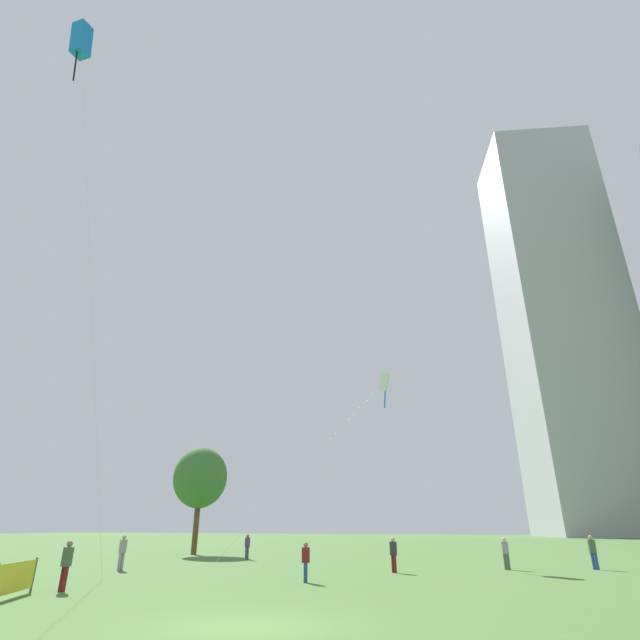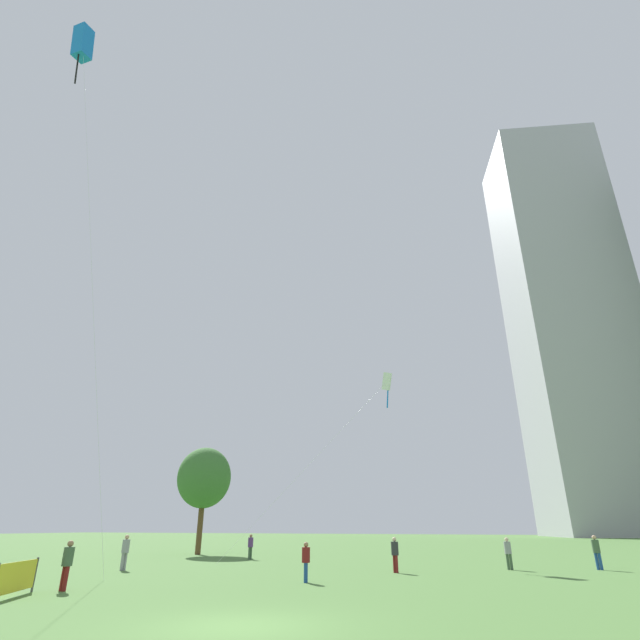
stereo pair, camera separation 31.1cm
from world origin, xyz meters
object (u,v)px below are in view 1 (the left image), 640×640
at_px(person_standing_4, 593,549).
at_px(kite_flying_2, 81,41).
at_px(person_standing_0, 306,559).
at_px(person_standing_3, 247,545).
at_px(person_standing_6, 505,551).
at_px(event_banner, 16,577).
at_px(kite_flying_1, 384,383).
at_px(person_standing_2, 393,552).
at_px(person_standing_5, 67,562).
at_px(distant_highrise_1, 561,317).
at_px(person_standing_1, 123,550).
at_px(park_tree_1, 200,478).

distance_m(person_standing_4, kite_flying_2, 43.68).
relative_size(person_standing_0, person_standing_3, 0.94).
relative_size(person_standing_6, event_banner, 0.59).
distance_m(person_standing_4, kite_flying_1, 16.76).
distance_m(person_standing_2, person_standing_4, 11.40).
relative_size(person_standing_5, kite_flying_1, 0.13).
relative_size(distant_highrise_1, event_banner, 37.73).
distance_m(person_standing_3, distant_highrise_1, 113.46).
distance_m(kite_flying_1, event_banner, 26.50).
bearing_deg(person_standing_4, person_standing_0, 65.36).
height_order(person_standing_3, person_standing_4, person_standing_4).
bearing_deg(kite_flying_1, person_standing_1, -134.26).
bearing_deg(person_standing_1, kite_flying_2, 176.39).
height_order(person_standing_1, distant_highrise_1, distant_highrise_1).
xyz_separation_m(person_standing_2, kite_flying_2, (-16.39, -11.60, 30.35)).
bearing_deg(person_standing_0, person_standing_4, -60.33).
height_order(person_standing_1, person_standing_6, person_standing_1).
bearing_deg(person_standing_5, person_standing_1, 129.98).
height_order(person_standing_2, person_standing_3, person_standing_2).
bearing_deg(person_standing_5, distant_highrise_1, 85.14).
bearing_deg(person_standing_3, distant_highrise_1, -5.68).
xyz_separation_m(kite_flying_2, event_banner, (6.35, -1.89, -30.71)).
bearing_deg(park_tree_1, person_standing_2, -30.58).
distance_m(person_standing_2, person_standing_6, 6.69).
height_order(person_standing_0, park_tree_1, park_tree_1).
height_order(person_standing_2, kite_flying_2, kite_flying_2).
height_order(person_standing_1, person_standing_2, person_standing_1).
bearing_deg(person_standing_6, park_tree_1, -13.26).
distance_m(person_standing_5, distant_highrise_1, 128.63).
relative_size(person_standing_4, person_standing_6, 1.07).
height_order(person_standing_3, person_standing_5, person_standing_5).
bearing_deg(park_tree_1, kite_flying_1, -8.16).
height_order(person_standing_4, event_banner, person_standing_4).
bearing_deg(person_standing_3, person_standing_4, -77.35).
bearing_deg(distant_highrise_1, person_standing_1, -124.88).
bearing_deg(kite_flying_2, person_standing_4, 33.04).
height_order(person_standing_2, distant_highrise_1, distant_highrise_1).
relative_size(person_standing_5, park_tree_1, 0.20).
height_order(person_standing_3, kite_flying_2, kite_flying_2).
bearing_deg(event_banner, distant_highrise_1, 72.79).
bearing_deg(park_tree_1, event_banner, -69.95).
bearing_deg(person_standing_2, person_standing_6, 74.08).
bearing_deg(park_tree_1, distant_highrise_1, 63.65).
xyz_separation_m(kite_flying_2, park_tree_1, (-2.68, 22.87, -25.24)).
xyz_separation_m(person_standing_3, kite_flying_1, (9.98, 2.03, 11.44)).
height_order(person_standing_3, kite_flying_1, kite_flying_1).
height_order(person_standing_4, distant_highrise_1, distant_highrise_1).
bearing_deg(event_banner, person_standing_4, 43.57).
relative_size(person_standing_1, park_tree_1, 0.20).
distance_m(person_standing_6, kite_flying_2, 40.49).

